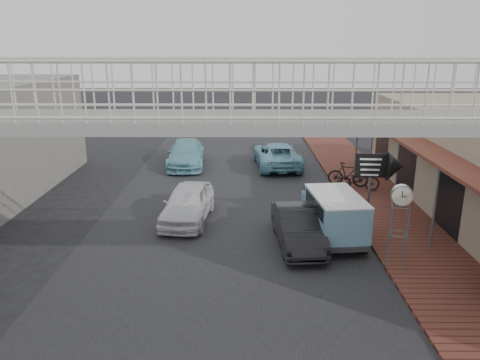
{
  "coord_description": "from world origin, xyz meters",
  "views": [
    {
      "loc": [
        0.69,
        -13.41,
        6.64
      ],
      "look_at": [
        0.53,
        3.15,
        1.8
      ],
      "focal_mm": 35.0,
      "sensor_mm": 36.0,
      "label": 1
    }
  ],
  "objects_px": {
    "arrow_sign": "(392,167)",
    "motorcycle_near": "(358,180)",
    "angkot_van": "(334,211)",
    "white_hatchback": "(188,203)",
    "motorcycle_far": "(348,174)",
    "angkot_curb": "(277,155)",
    "angkot_far": "(186,154)",
    "dark_sedan": "(298,227)",
    "street_clock": "(401,199)"
  },
  "relations": [
    {
      "from": "angkot_van",
      "to": "arrow_sign",
      "type": "relative_size",
      "value": 1.25
    },
    {
      "from": "white_hatchback",
      "to": "arrow_sign",
      "type": "bearing_deg",
      "value": -2.97
    },
    {
      "from": "dark_sedan",
      "to": "motorcycle_near",
      "type": "bearing_deg",
      "value": 55.71
    },
    {
      "from": "white_hatchback",
      "to": "dark_sedan",
      "type": "height_order",
      "value": "white_hatchback"
    },
    {
      "from": "angkot_curb",
      "to": "motorcycle_far",
      "type": "relative_size",
      "value": 2.61
    },
    {
      "from": "dark_sedan",
      "to": "arrow_sign",
      "type": "height_order",
      "value": "arrow_sign"
    },
    {
      "from": "white_hatchback",
      "to": "motorcycle_far",
      "type": "xyz_separation_m",
      "value": [
        7.12,
        4.32,
        -0.03
      ]
    },
    {
      "from": "white_hatchback",
      "to": "dark_sedan",
      "type": "bearing_deg",
      "value": -24.34
    },
    {
      "from": "white_hatchback",
      "to": "dark_sedan",
      "type": "relative_size",
      "value": 1.05
    },
    {
      "from": "angkot_far",
      "to": "street_clock",
      "type": "distance_m",
      "value": 14.91
    },
    {
      "from": "angkot_curb",
      "to": "motorcycle_far",
      "type": "distance_m",
      "value": 5.04
    },
    {
      "from": "angkot_curb",
      "to": "arrow_sign",
      "type": "bearing_deg",
      "value": 105.67
    },
    {
      "from": "motorcycle_near",
      "to": "motorcycle_far",
      "type": "bearing_deg",
      "value": 27.54
    },
    {
      "from": "white_hatchback",
      "to": "angkot_curb",
      "type": "distance_m",
      "value": 9.2
    },
    {
      "from": "white_hatchback",
      "to": "arrow_sign",
      "type": "height_order",
      "value": "arrow_sign"
    },
    {
      "from": "white_hatchback",
      "to": "motorcycle_far",
      "type": "distance_m",
      "value": 8.33
    },
    {
      "from": "motorcycle_near",
      "to": "street_clock",
      "type": "bearing_deg",
      "value": 177.21
    },
    {
      "from": "angkot_far",
      "to": "motorcycle_near",
      "type": "relative_size",
      "value": 2.46
    },
    {
      "from": "angkot_curb",
      "to": "arrow_sign",
      "type": "relative_size",
      "value": 1.7
    },
    {
      "from": "dark_sedan",
      "to": "motorcycle_far",
      "type": "xyz_separation_m",
      "value": [
        3.1,
        6.61,
        0.02
      ]
    },
    {
      "from": "angkot_far",
      "to": "motorcycle_far",
      "type": "relative_size",
      "value": 2.53
    },
    {
      "from": "white_hatchback",
      "to": "motorcycle_near",
      "type": "distance_m",
      "value": 8.29
    },
    {
      "from": "dark_sedan",
      "to": "street_clock",
      "type": "height_order",
      "value": "street_clock"
    },
    {
      "from": "angkot_curb",
      "to": "street_clock",
      "type": "xyz_separation_m",
      "value": [
        2.8,
        -12.36,
        1.57
      ]
    },
    {
      "from": "motorcycle_near",
      "to": "angkot_far",
      "type": "bearing_deg",
      "value": 62.4
    },
    {
      "from": "angkot_far",
      "to": "dark_sedan",
      "type": "bearing_deg",
      "value": -68.34
    },
    {
      "from": "arrow_sign",
      "to": "motorcycle_near",
      "type": "bearing_deg",
      "value": 93.18
    },
    {
      "from": "dark_sedan",
      "to": "arrow_sign",
      "type": "bearing_deg",
      "value": 15.37
    },
    {
      "from": "white_hatchback",
      "to": "angkot_curb",
      "type": "relative_size",
      "value": 0.83
    },
    {
      "from": "angkot_curb",
      "to": "street_clock",
      "type": "bearing_deg",
      "value": 98.41
    },
    {
      "from": "white_hatchback",
      "to": "angkot_van",
      "type": "relative_size",
      "value": 1.13
    },
    {
      "from": "motorcycle_far",
      "to": "angkot_far",
      "type": "bearing_deg",
      "value": 81.64
    },
    {
      "from": "white_hatchback",
      "to": "arrow_sign",
      "type": "xyz_separation_m",
      "value": [
        7.42,
        -1.08,
        1.76
      ]
    },
    {
      "from": "angkot_curb",
      "to": "angkot_far",
      "type": "distance_m",
      "value": 5.09
    },
    {
      "from": "white_hatchback",
      "to": "angkot_far",
      "type": "bearing_deg",
      "value": 102.6
    },
    {
      "from": "angkot_curb",
      "to": "angkot_van",
      "type": "distance_m",
      "value": 10.21
    },
    {
      "from": "angkot_far",
      "to": "motorcycle_far",
      "type": "height_order",
      "value": "angkot_far"
    },
    {
      "from": "dark_sedan",
      "to": "arrow_sign",
      "type": "relative_size",
      "value": 1.34
    },
    {
      "from": "street_clock",
      "to": "arrow_sign",
      "type": "relative_size",
      "value": 0.89
    },
    {
      "from": "white_hatchback",
      "to": "motorcycle_near",
      "type": "xyz_separation_m",
      "value": [
        7.45,
        3.63,
        -0.09
      ]
    },
    {
      "from": "angkot_curb",
      "to": "angkot_far",
      "type": "height_order",
      "value": "angkot_far"
    },
    {
      "from": "angkot_van",
      "to": "motorcycle_near",
      "type": "bearing_deg",
      "value": 62.46
    },
    {
      "from": "angkot_far",
      "to": "arrow_sign",
      "type": "xyz_separation_m",
      "value": [
        8.5,
        -9.56,
        1.76
      ]
    },
    {
      "from": "dark_sedan",
      "to": "white_hatchback",
      "type": "bearing_deg",
      "value": 146.09
    },
    {
      "from": "white_hatchback",
      "to": "motorcycle_near",
      "type": "bearing_deg",
      "value": 31.33
    },
    {
      "from": "dark_sedan",
      "to": "street_clock",
      "type": "distance_m",
      "value": 3.68
    },
    {
      "from": "white_hatchback",
      "to": "street_clock",
      "type": "relative_size",
      "value": 1.58
    },
    {
      "from": "arrow_sign",
      "to": "white_hatchback",
      "type": "bearing_deg",
      "value": 175.28
    },
    {
      "from": "motorcycle_near",
      "to": "street_clock",
      "type": "height_order",
      "value": "street_clock"
    },
    {
      "from": "motorcycle_near",
      "to": "dark_sedan",
      "type": "bearing_deg",
      "value": 151.96
    }
  ]
}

